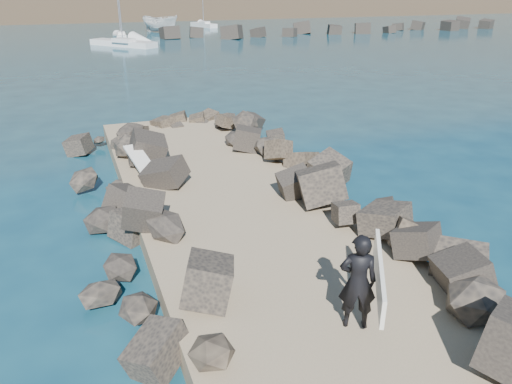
% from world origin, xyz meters
% --- Properties ---
extents(ground, '(800.00, 800.00, 0.00)m').
position_xyz_m(ground, '(0.00, 0.00, 0.00)').
color(ground, '#0F384C').
rests_on(ground, ground).
extents(jetty, '(6.00, 26.00, 0.60)m').
position_xyz_m(jetty, '(0.00, -2.00, 0.30)').
color(jetty, '#8C7759').
rests_on(jetty, ground).
extents(riprap_left, '(2.60, 22.00, 1.00)m').
position_xyz_m(riprap_left, '(-2.90, -1.50, 0.50)').
color(riprap_left, black).
rests_on(riprap_left, ground).
extents(riprap_right, '(2.60, 22.00, 1.00)m').
position_xyz_m(riprap_right, '(2.90, -1.50, 0.50)').
color(riprap_right, black).
rests_on(riprap_right, ground).
extents(breakwater_secondary, '(52.00, 4.00, 1.20)m').
position_xyz_m(breakwater_secondary, '(35.00, 55.00, 0.60)').
color(breakwater_secondary, black).
rests_on(breakwater_secondary, ground).
extents(surfboard_resting, '(0.89, 2.24, 0.07)m').
position_xyz_m(surfboard_resting, '(-2.33, 3.68, 1.04)').
color(surfboard_resting, white).
rests_on(surfboard_resting, riprap_left).
extents(boat_imported, '(5.96, 6.67, 2.52)m').
position_xyz_m(boat_imported, '(9.85, 66.03, 1.26)').
color(boat_imported, silver).
rests_on(boat_imported, ground).
extents(surfer_with_board, '(1.48, 2.08, 1.90)m').
position_xyz_m(surfer_with_board, '(0.26, -5.74, 1.56)').
color(surfer_with_board, black).
rests_on(surfer_with_board, jetty).
extents(sailboat_c, '(7.01, 8.27, 10.57)m').
position_xyz_m(sailboat_c, '(2.32, 49.02, 0.35)').
color(sailboat_c, silver).
rests_on(sailboat_c, ground).
extents(sailboat_d, '(3.14, 6.68, 7.94)m').
position_xyz_m(sailboat_d, '(18.53, 73.72, 0.35)').
color(sailboat_d, silver).
rests_on(sailboat_d, ground).
extents(sailboat_b, '(1.59, 5.46, 6.67)m').
position_xyz_m(sailboat_b, '(3.10, 57.92, 0.35)').
color(sailboat_b, silver).
rests_on(sailboat_b, ground).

